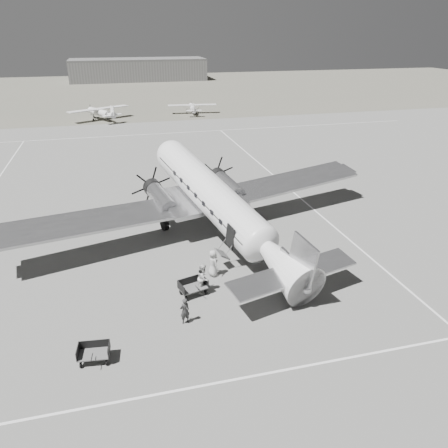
{
  "coord_description": "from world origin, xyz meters",
  "views": [
    {
      "loc": [
        -5.27,
        -29.19,
        15.18
      ],
      "look_at": [
        1.97,
        -1.16,
        2.2
      ],
      "focal_mm": 35.0,
      "sensor_mm": 36.0,
      "label": 1
    }
  ],
  "objects_px": {
    "hangar_main": "(138,69)",
    "baggage_cart_far": "(94,354)",
    "baggage_cart_near": "(193,287)",
    "light_plane_left": "(101,114)",
    "ramp_agent": "(203,278)",
    "light_plane_right": "(192,109)",
    "passenger": "(213,263)",
    "dc3_airliner": "(217,204)",
    "ground_crew": "(185,311)"
  },
  "relations": [
    {
      "from": "hangar_main",
      "to": "baggage_cart_far",
      "type": "height_order",
      "value": "hangar_main"
    },
    {
      "from": "hangar_main",
      "to": "baggage_cart_near",
      "type": "relative_size",
      "value": 23.57
    },
    {
      "from": "light_plane_left",
      "to": "ramp_agent",
      "type": "relative_size",
      "value": 5.83
    },
    {
      "from": "hangar_main",
      "to": "light_plane_right",
      "type": "relative_size",
      "value": 4.42
    },
    {
      "from": "baggage_cart_far",
      "to": "ramp_agent",
      "type": "relative_size",
      "value": 0.83
    },
    {
      "from": "baggage_cart_far",
      "to": "passenger",
      "type": "xyz_separation_m",
      "value": [
        7.62,
        6.6,
        0.47
      ]
    },
    {
      "from": "dc3_airliner",
      "to": "ground_crew",
      "type": "distance_m",
      "value": 11.02
    },
    {
      "from": "baggage_cart_far",
      "to": "ramp_agent",
      "type": "distance_m",
      "value": 8.18
    },
    {
      "from": "baggage_cart_far",
      "to": "dc3_airliner",
      "type": "bearing_deg",
      "value": 58.52
    },
    {
      "from": "light_plane_right",
      "to": "ramp_agent",
      "type": "height_order",
      "value": "ramp_agent"
    },
    {
      "from": "dc3_airliner",
      "to": "ramp_agent",
      "type": "xyz_separation_m",
      "value": [
        -2.62,
        -7.03,
        -2.05
      ]
    },
    {
      "from": "hangar_main",
      "to": "ground_crew",
      "type": "relative_size",
      "value": 26.47
    },
    {
      "from": "dc3_airliner",
      "to": "light_plane_right",
      "type": "xyz_separation_m",
      "value": [
        8.44,
        55.25,
        -2.05
      ]
    },
    {
      "from": "light_plane_left",
      "to": "passenger",
      "type": "bearing_deg",
      "value": -111.39
    },
    {
      "from": "ground_crew",
      "to": "ramp_agent",
      "type": "height_order",
      "value": "ramp_agent"
    },
    {
      "from": "baggage_cart_far",
      "to": "ground_crew",
      "type": "bearing_deg",
      "value": 28.18
    },
    {
      "from": "dc3_airliner",
      "to": "ramp_agent",
      "type": "distance_m",
      "value": 7.78
    },
    {
      "from": "dc3_airliner",
      "to": "baggage_cart_near",
      "type": "height_order",
      "value": "dc3_airliner"
    },
    {
      "from": "dc3_airliner",
      "to": "light_plane_left",
      "type": "height_order",
      "value": "dc3_airliner"
    },
    {
      "from": "hangar_main",
      "to": "dc3_airliner",
      "type": "relative_size",
      "value": 1.32
    },
    {
      "from": "dc3_airliner",
      "to": "passenger",
      "type": "xyz_separation_m",
      "value": [
        -1.59,
        -5.25,
        -2.1
      ]
    },
    {
      "from": "light_plane_left",
      "to": "baggage_cart_near",
      "type": "height_order",
      "value": "light_plane_left"
    },
    {
      "from": "light_plane_right",
      "to": "ground_crew",
      "type": "relative_size",
      "value": 5.98
    },
    {
      "from": "passenger",
      "to": "baggage_cart_far",
      "type": "bearing_deg",
      "value": 115.66
    },
    {
      "from": "light_plane_left",
      "to": "baggage_cart_far",
      "type": "bearing_deg",
      "value": -118.84
    },
    {
      "from": "hangar_main",
      "to": "ramp_agent",
      "type": "xyz_separation_m",
      "value": [
        -5.66,
        -126.19,
        -2.31
      ]
    },
    {
      "from": "light_plane_right",
      "to": "light_plane_left",
      "type": "bearing_deg",
      "value": -166.21
    },
    {
      "from": "baggage_cart_near",
      "to": "ground_crew",
      "type": "height_order",
      "value": "ground_crew"
    },
    {
      "from": "hangar_main",
      "to": "light_plane_left",
      "type": "height_order",
      "value": "hangar_main"
    },
    {
      "from": "hangar_main",
      "to": "ground_crew",
      "type": "height_order",
      "value": "hangar_main"
    },
    {
      "from": "baggage_cart_near",
      "to": "ground_crew",
      "type": "distance_m",
      "value": 2.9
    },
    {
      "from": "light_plane_left",
      "to": "light_plane_right",
      "type": "distance_m",
      "value": 17.44
    },
    {
      "from": "baggage_cart_far",
      "to": "ramp_agent",
      "type": "xyz_separation_m",
      "value": [
        6.59,
        4.83,
        0.53
      ]
    },
    {
      "from": "ground_crew",
      "to": "light_plane_right",
      "type": "bearing_deg",
      "value": -117.59
    },
    {
      "from": "ground_crew",
      "to": "ramp_agent",
      "type": "relative_size",
      "value": 0.8
    },
    {
      "from": "dc3_airliner",
      "to": "baggage_cart_far",
      "type": "height_order",
      "value": "dc3_airliner"
    },
    {
      "from": "light_plane_left",
      "to": "passenger",
      "type": "height_order",
      "value": "light_plane_left"
    },
    {
      "from": "dc3_airliner",
      "to": "light_plane_right",
      "type": "distance_m",
      "value": 55.92
    },
    {
      "from": "light_plane_right",
      "to": "baggage_cart_near",
      "type": "distance_m",
      "value": 63.52
    },
    {
      "from": "dc3_airliner",
      "to": "ramp_agent",
      "type": "relative_size",
      "value": 16.14
    },
    {
      "from": "hangar_main",
      "to": "passenger",
      "type": "distance_m",
      "value": 124.52
    },
    {
      "from": "ramp_agent",
      "to": "baggage_cart_near",
      "type": "bearing_deg",
      "value": 128.31
    },
    {
      "from": "light_plane_right",
      "to": "ground_crew",
      "type": "bearing_deg",
      "value": -95.13
    },
    {
      "from": "light_plane_right",
      "to": "hangar_main",
      "type": "bearing_deg",
      "value": 100.77
    },
    {
      "from": "light_plane_right",
      "to": "baggage_cart_far",
      "type": "relative_size",
      "value": 5.81
    },
    {
      "from": "dc3_airliner",
      "to": "ground_crew",
      "type": "bearing_deg",
      "value": -128.87
    },
    {
      "from": "hangar_main",
      "to": "passenger",
      "type": "height_order",
      "value": "hangar_main"
    },
    {
      "from": "hangar_main",
      "to": "light_plane_left",
      "type": "distance_m",
      "value": 67.38
    },
    {
      "from": "light_plane_left",
      "to": "hangar_main",
      "type": "bearing_deg",
      "value": 51.35
    },
    {
      "from": "dc3_airliner",
      "to": "baggage_cart_near",
      "type": "xyz_separation_m",
      "value": [
        -3.32,
        -7.18,
        -2.53
      ]
    }
  ]
}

